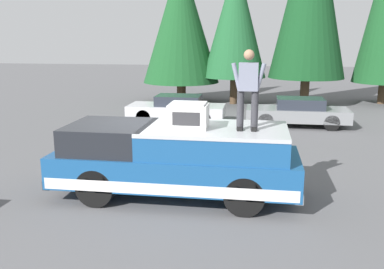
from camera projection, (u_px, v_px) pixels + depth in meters
ground_plane at (158, 189)px, 10.19m from camera, size 90.00×90.00×0.00m
pickup_truck at (176, 159)px, 9.60m from camera, size 2.01×5.54×1.65m
compressor_unit at (188, 115)px, 9.16m from camera, size 0.65×0.84×0.56m
person_on_truck_bed at (248, 88)px, 8.82m from camera, size 0.29×0.72×1.69m
parked_car_grey at (298, 112)px, 17.31m from camera, size 1.64×4.10×1.16m
parked_car_silver at (177, 109)px, 18.13m from camera, size 1.64×4.10×1.16m
conifer_center_left at (235, 19)px, 22.22m from camera, size 3.37×3.37×7.54m
conifer_center_right at (181, 20)px, 23.00m from camera, size 4.21×4.21×7.82m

